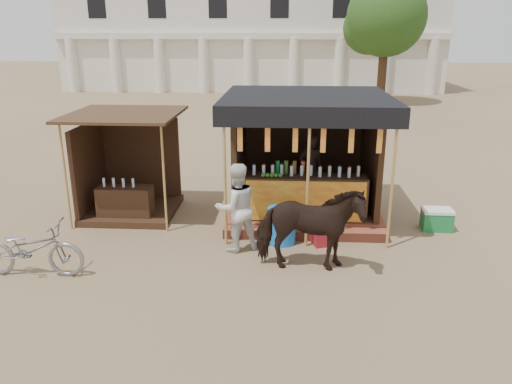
{
  "coord_description": "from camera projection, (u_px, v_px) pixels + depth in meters",
  "views": [
    {
      "loc": [
        0.56,
        -7.64,
        4.13
      ],
      "look_at": [
        0.0,
        1.6,
        1.1
      ],
      "focal_mm": 35.0,
      "sensor_mm": 36.0,
      "label": 1
    }
  ],
  "objects": [
    {
      "name": "cow",
      "position": [
        309.0,
        229.0,
        8.75
      ],
      "size": [
        1.89,
        0.88,
        1.59
      ],
      "primitive_type": "imported",
      "rotation": [
        0.0,
        0.0,
        1.56
      ],
      "color": "black",
      "rests_on": "ground"
    },
    {
      "name": "blue_barrel",
      "position": [
        282.0,
        225.0,
        10.03
      ],
      "size": [
        0.68,
        0.68,
        0.74
      ],
      "primitive_type": "cylinder",
      "rotation": [
        0.0,
        0.0,
        0.21
      ],
      "color": "blue",
      "rests_on": "ground"
    },
    {
      "name": "background_building",
      "position": [
        252.0,
        31.0,
        35.85
      ],
      "size": [
        26.0,
        7.45,
        8.18
      ],
      "color": "silver",
      "rests_on": "ground"
    },
    {
      "name": "tree",
      "position": [
        382.0,
        20.0,
        27.79
      ],
      "size": [
        4.5,
        4.4,
        7.0
      ],
      "color": "#382314",
      "rests_on": "ground"
    },
    {
      "name": "secondary_stall",
      "position": [
        124.0,
        178.0,
        11.55
      ],
      "size": [
        2.4,
        2.4,
        2.38
      ],
      "color": "#3B2215",
      "rests_on": "ground"
    },
    {
      "name": "red_crate",
      "position": [
        322.0,
        237.0,
        10.02
      ],
      "size": [
        0.47,
        0.47,
        0.31
      ],
      "primitive_type": "cube",
      "rotation": [
        0.0,
        0.0,
        0.29
      ],
      "color": "maroon",
      "rests_on": "ground"
    },
    {
      "name": "bystander",
      "position": [
        236.0,
        207.0,
        9.56
      ],
      "size": [
        1.05,
        0.97,
        1.75
      ],
      "primitive_type": "imported",
      "rotation": [
        0.0,
        0.0,
        3.6
      ],
      "color": "silver",
      "rests_on": "ground"
    },
    {
      "name": "motorbike",
      "position": [
        30.0,
        249.0,
        8.66
      ],
      "size": [
        1.89,
        0.69,
        0.99
      ],
      "primitive_type": "imported",
      "rotation": [
        0.0,
        0.0,
        1.59
      ],
      "color": "gray",
      "rests_on": "ground"
    },
    {
      "name": "cooler",
      "position": [
        437.0,
        219.0,
        10.74
      ],
      "size": [
        0.65,
        0.46,
        0.46
      ],
      "color": "#1A7536",
      "rests_on": "ground"
    },
    {
      "name": "ground",
      "position": [
        250.0,
        282.0,
        8.57
      ],
      "size": [
        120.0,
        120.0,
        0.0
      ],
      "primitive_type": "plane",
      "color": "#846B4C",
      "rests_on": "ground"
    },
    {
      "name": "main_stall",
      "position": [
        305.0,
        172.0,
        11.37
      ],
      "size": [
        3.6,
        3.61,
        2.78
      ],
      "color": "#984531",
      "rests_on": "ground"
    }
  ]
}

